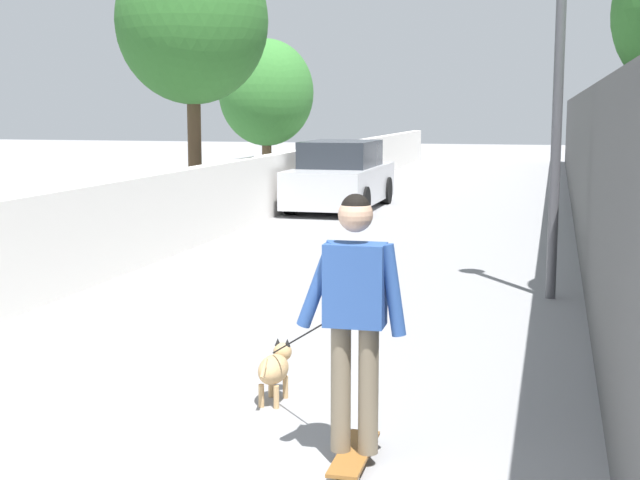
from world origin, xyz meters
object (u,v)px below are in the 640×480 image
at_px(tree_left_distant, 192,22).
at_px(person_skateboarder, 355,303).
at_px(tree_left_far, 266,93).
at_px(dog, 275,367).
at_px(lamp_post, 560,29).
at_px(skateboard, 354,454).
at_px(car_near, 341,177).

bearing_deg(tree_left_distant, person_skateboarder, -152.73).
bearing_deg(person_skateboarder, tree_left_far, 19.81).
distance_m(tree_left_distant, dog, 11.28).
distance_m(tree_left_far, lamp_post, 13.25).
relative_size(tree_left_distant, skateboard, 6.79).
xyz_separation_m(person_skateboarder, car_near, (14.34, 3.49, -0.35)).
bearing_deg(tree_left_distant, tree_left_far, 4.78).
distance_m(tree_left_distant, person_skateboarder, 12.35).
height_order(tree_left_distant, car_near, tree_left_distant).
distance_m(skateboard, person_skateboarder, 1.00).
height_order(lamp_post, skateboard, lamp_post).
bearing_deg(person_skateboarder, dog, 39.23).
distance_m(tree_left_distant, lamp_post, 8.45).
height_order(tree_left_distant, skateboard, tree_left_distant).
bearing_deg(car_near, lamp_post, -151.85).
xyz_separation_m(skateboard, car_near, (14.34, 3.49, 0.65)).
relative_size(tree_left_distant, lamp_post, 1.16).
xyz_separation_m(tree_left_far, tree_left_distant, (-6.00, -0.50, 1.23)).
bearing_deg(car_near, tree_left_far, 47.06).
height_order(tree_left_distant, lamp_post, tree_left_distant).
height_order(tree_left_far, dog, tree_left_far).
xyz_separation_m(dog, car_near, (13.28, 2.62, 0.44)).
height_order(lamp_post, dog, lamp_post).
relative_size(tree_left_distant, dog, 3.96).
distance_m(tree_left_distant, skateboard, 12.62).
distance_m(tree_left_far, dog, 16.62).
bearing_deg(person_skateboarder, lamp_post, -12.06).
distance_m(skateboard, car_near, 14.78).
height_order(tree_left_far, skateboard, tree_left_far).
xyz_separation_m(tree_left_distant, person_skateboarder, (-10.69, -5.51, -2.81)).
distance_m(tree_left_distant, car_near, 5.24).
height_order(tree_left_distant, person_skateboarder, tree_left_distant).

